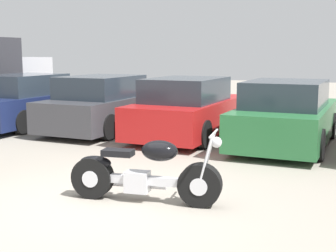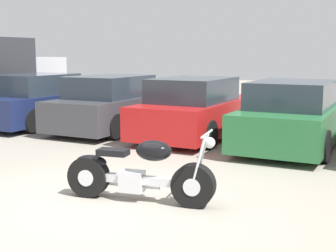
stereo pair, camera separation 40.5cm
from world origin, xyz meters
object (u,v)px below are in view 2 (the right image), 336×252
Objects in this scene: motorcycle at (138,173)px; parked_car_red at (196,110)px; parked_car_navy at (40,101)px; parked_car_green at (294,117)px; parked_car_dark_grey at (114,105)px.

parked_car_red reaches higher than motorcycle.
parked_car_navy is 1.00× the size of parked_car_green.
parked_car_navy is at bearing -175.43° from parked_car_dark_grey.
parked_car_dark_grey is (-3.80, 5.18, 0.28)m from motorcycle.
parked_car_dark_grey and parked_car_red have the same top height.
parked_car_red and parked_car_green have the same top height.
motorcycle is at bearing -38.47° from parked_car_navy.
parked_car_navy is at bearing -177.91° from parked_car_red.
parked_car_red is at bearing 104.48° from motorcycle.
parked_car_dark_grey is 4.94m from parked_car_green.
parked_car_red is 1.00× the size of parked_car_green.
parked_car_dark_grey is 1.00× the size of parked_car_green.
parked_car_navy and parked_car_dark_grey have the same top height.
parked_car_navy is 4.94m from parked_car_red.
motorcycle is at bearing -75.52° from parked_car_red.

